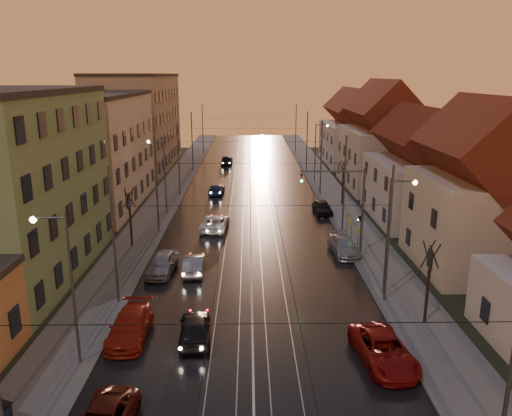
{
  "coord_description": "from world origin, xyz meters",
  "views": [
    {
      "loc": [
        -0.19,
        -20.6,
        14.3
      ],
      "look_at": [
        0.46,
        21.65,
        2.94
      ],
      "focal_mm": 35.0,
      "sensor_mm": 36.0,
      "label": 1
    }
  ],
  "objects_px": {
    "traffic_light_mast": "(351,199)",
    "driving_car_0": "(195,328)",
    "street_lamp_0": "(65,275)",
    "street_lamp_2": "(162,169)",
    "driving_car_3": "(217,189)",
    "driving_car_4": "(227,160)",
    "parked_right_2": "(322,207)",
    "parked_right_0": "(384,350)",
    "street_lamp_3": "(318,147)",
    "parked_left_2": "(130,326)",
    "driving_car_2": "(215,223)",
    "street_lamp_1": "(393,225)",
    "driving_car_1": "(194,264)",
    "parked_left_3": "(162,263)",
    "parked_right_1": "(344,246)"
  },
  "relations": [
    {
      "from": "parked_left_3",
      "to": "street_lamp_2",
      "type": "bearing_deg",
      "value": 103.45
    },
    {
      "from": "parked_right_1",
      "to": "driving_car_4",
      "type": "bearing_deg",
      "value": 100.35
    },
    {
      "from": "driving_car_1",
      "to": "parked_right_2",
      "type": "relative_size",
      "value": 0.99
    },
    {
      "from": "street_lamp_0",
      "to": "driving_car_2",
      "type": "xyz_separation_m",
      "value": [
        5.72,
        22.62,
        -4.18
      ]
    },
    {
      "from": "parked_right_1",
      "to": "driving_car_0",
      "type": "bearing_deg",
      "value": -133.26
    },
    {
      "from": "driving_car_4",
      "to": "parked_left_3",
      "type": "distance_m",
      "value": 45.93
    },
    {
      "from": "street_lamp_1",
      "to": "driving_car_2",
      "type": "bearing_deg",
      "value": 130.5
    },
    {
      "from": "street_lamp_2",
      "to": "parked_right_0",
      "type": "relative_size",
      "value": 1.54
    },
    {
      "from": "street_lamp_3",
      "to": "driving_car_4",
      "type": "height_order",
      "value": "street_lamp_3"
    },
    {
      "from": "driving_car_1",
      "to": "driving_car_2",
      "type": "height_order",
      "value": "driving_car_2"
    },
    {
      "from": "street_lamp_3",
      "to": "driving_car_4",
      "type": "xyz_separation_m",
      "value": [
        -12.84,
        13.87,
        -4.11
      ]
    },
    {
      "from": "street_lamp_3",
      "to": "parked_left_3",
      "type": "height_order",
      "value": "street_lamp_3"
    },
    {
      "from": "parked_left_2",
      "to": "parked_right_2",
      "type": "height_order",
      "value": "parked_left_2"
    },
    {
      "from": "street_lamp_0",
      "to": "street_lamp_3",
      "type": "relative_size",
      "value": 1.0
    },
    {
      "from": "street_lamp_1",
      "to": "driving_car_3",
      "type": "bearing_deg",
      "value": 114.35
    },
    {
      "from": "traffic_light_mast",
      "to": "parked_left_2",
      "type": "relative_size",
      "value": 1.45
    },
    {
      "from": "street_lamp_3",
      "to": "driving_car_2",
      "type": "height_order",
      "value": "street_lamp_3"
    },
    {
      "from": "driving_car_2",
      "to": "parked_right_2",
      "type": "height_order",
      "value": "same"
    },
    {
      "from": "driving_car_3",
      "to": "driving_car_4",
      "type": "relative_size",
      "value": 0.96
    },
    {
      "from": "driving_car_4",
      "to": "parked_left_3",
      "type": "height_order",
      "value": "driving_car_4"
    },
    {
      "from": "street_lamp_3",
      "to": "traffic_light_mast",
      "type": "bearing_deg",
      "value": -92.27
    },
    {
      "from": "street_lamp_1",
      "to": "parked_right_0",
      "type": "bearing_deg",
      "value": -106.88
    },
    {
      "from": "street_lamp_2",
      "to": "parked_right_1",
      "type": "xyz_separation_m",
      "value": [
        16.7,
        -12.05,
        -4.2
      ]
    },
    {
      "from": "street_lamp_3",
      "to": "parked_right_2",
      "type": "relative_size",
      "value": 1.93
    },
    {
      "from": "street_lamp_0",
      "to": "street_lamp_3",
      "type": "height_order",
      "value": "same"
    },
    {
      "from": "street_lamp_3",
      "to": "driving_car_1",
      "type": "relative_size",
      "value": 1.94
    },
    {
      "from": "parked_right_2",
      "to": "parked_left_2",
      "type": "bearing_deg",
      "value": -123.86
    },
    {
      "from": "street_lamp_0",
      "to": "driving_car_1",
      "type": "bearing_deg",
      "value": 68.22
    },
    {
      "from": "street_lamp_0",
      "to": "street_lamp_2",
      "type": "distance_m",
      "value": 28.0
    },
    {
      "from": "parked_left_2",
      "to": "street_lamp_3",
      "type": "bearing_deg",
      "value": 68.68
    },
    {
      "from": "parked_left_2",
      "to": "parked_left_3",
      "type": "relative_size",
      "value": 1.1
    },
    {
      "from": "street_lamp_2",
      "to": "driving_car_4",
      "type": "relative_size",
      "value": 1.76
    },
    {
      "from": "parked_left_3",
      "to": "parked_right_1",
      "type": "bearing_deg",
      "value": 20.02
    },
    {
      "from": "street_lamp_0",
      "to": "driving_car_0",
      "type": "distance_m",
      "value": 7.61
    },
    {
      "from": "street_lamp_2",
      "to": "driving_car_3",
      "type": "distance_m",
      "value": 11.33
    },
    {
      "from": "parked_left_3",
      "to": "street_lamp_0",
      "type": "bearing_deg",
      "value": -96.98
    },
    {
      "from": "parked_right_2",
      "to": "parked_right_0",
      "type": "bearing_deg",
      "value": -96.24
    },
    {
      "from": "street_lamp_0",
      "to": "driving_car_2",
      "type": "bearing_deg",
      "value": 75.81
    },
    {
      "from": "parked_right_0",
      "to": "street_lamp_0",
      "type": "bearing_deg",
      "value": 173.15
    },
    {
      "from": "parked_left_2",
      "to": "parked_right_0",
      "type": "height_order",
      "value": "parked_right_0"
    },
    {
      "from": "street_lamp_0",
      "to": "traffic_light_mast",
      "type": "height_order",
      "value": "street_lamp_0"
    },
    {
      "from": "traffic_light_mast",
      "to": "driving_car_3",
      "type": "xyz_separation_m",
      "value": [
        -12.12,
        21.25,
        -3.97
      ]
    },
    {
      "from": "traffic_light_mast",
      "to": "driving_car_0",
      "type": "bearing_deg",
      "value": -129.39
    },
    {
      "from": "street_lamp_3",
      "to": "driving_car_4",
      "type": "bearing_deg",
      "value": 132.79
    },
    {
      "from": "traffic_light_mast",
      "to": "driving_car_4",
      "type": "height_order",
      "value": "traffic_light_mast"
    },
    {
      "from": "street_lamp_1",
      "to": "street_lamp_3",
      "type": "bearing_deg",
      "value": 90.0
    },
    {
      "from": "driving_car_4",
      "to": "parked_right_0",
      "type": "relative_size",
      "value": 0.87
    },
    {
      "from": "street_lamp_3",
      "to": "driving_car_4",
      "type": "distance_m",
      "value": 19.35
    },
    {
      "from": "driving_car_0",
      "to": "parked_right_2",
      "type": "relative_size",
      "value": 1.03
    },
    {
      "from": "traffic_light_mast",
      "to": "parked_left_2",
      "type": "height_order",
      "value": "traffic_light_mast"
    }
  ]
}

